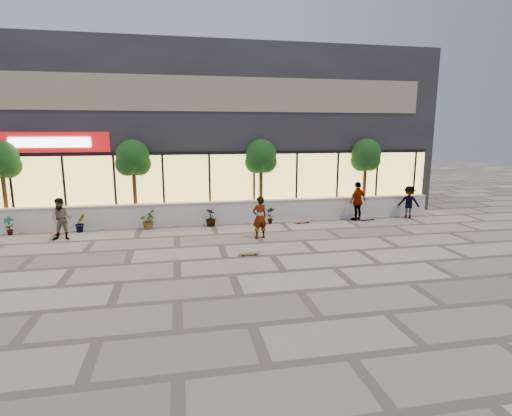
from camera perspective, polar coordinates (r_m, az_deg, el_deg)
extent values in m
plane|color=#A59C8F|center=(12.27, -3.43, -9.49)|extent=(80.00, 80.00, 0.00)
cube|color=silver|center=(18.85, -6.32, -0.72)|extent=(22.00, 0.35, 1.00)
cube|color=#B2AFA8|center=(18.75, -6.35, 0.84)|extent=(22.00, 0.42, 0.04)
cube|color=black|center=(23.96, -7.66, 10.74)|extent=(24.00, 9.00, 8.50)
cube|color=#F7D062|center=(19.62, -6.64, 3.28)|extent=(23.04, 0.05, 3.00)
cube|color=black|center=(19.44, -6.73, 7.80)|extent=(23.04, 0.08, 0.15)
cube|color=red|center=(20.11, -27.29, 8.35)|extent=(5.00, 0.10, 0.90)
cube|color=white|center=(20.04, -27.35, 8.34)|extent=(3.40, 0.06, 0.45)
cube|color=brown|center=(19.52, -6.92, 15.89)|extent=(21.60, 0.05, 1.60)
imported|color=black|center=(19.56, -31.82, -2.17)|extent=(0.43, 0.29, 0.81)
imported|color=black|center=(18.75, -23.80, -1.96)|extent=(0.57, 0.57, 0.81)
imported|color=black|center=(18.32, -15.24, -1.68)|extent=(0.68, 0.77, 0.81)
imported|color=black|center=(18.33, -6.48, -1.36)|extent=(0.64, 0.64, 0.81)
imported|color=black|center=(18.75, 2.08, -1.02)|extent=(0.46, 0.35, 0.81)
cylinder|color=#442E18|center=(20.70, -32.26, 1.84)|extent=(0.18, 0.18, 3.24)
sphere|color=black|center=(20.56, -32.70, 6.10)|extent=(1.50, 1.50, 1.50)
sphere|color=black|center=(20.53, -31.89, 5.17)|extent=(1.10, 1.10, 1.10)
cylinder|color=#442E18|center=(19.39, -16.94, 2.56)|extent=(0.18, 0.18, 3.24)
sphere|color=black|center=(19.24, -17.19, 7.12)|extent=(1.50, 1.50, 1.50)
sphere|color=black|center=(19.25, -17.89, 6.00)|extent=(1.10, 1.10, 1.10)
sphere|color=black|center=(19.29, -16.38, 6.10)|extent=(1.10, 1.10, 1.10)
cylinder|color=#442E18|center=(19.70, 0.71, 3.15)|extent=(0.18, 0.18, 3.24)
sphere|color=black|center=(19.55, 0.72, 7.65)|extent=(1.50, 1.50, 1.50)
sphere|color=black|center=(19.48, 0.02, 6.58)|extent=(1.10, 1.10, 1.10)
sphere|color=black|center=(19.68, 1.40, 6.62)|extent=(1.10, 1.10, 1.10)
cylinder|color=#442E18|center=(21.51, 15.23, 3.42)|extent=(0.18, 0.18, 3.24)
sphere|color=black|center=(21.37, 15.44, 7.54)|extent=(1.50, 1.50, 1.50)
sphere|color=black|center=(21.24, 14.84, 6.58)|extent=(1.10, 1.10, 1.10)
sphere|color=black|center=(21.55, 15.93, 6.58)|extent=(1.10, 1.10, 1.10)
imported|color=white|center=(16.07, 0.51, -1.35)|extent=(0.71, 0.55, 1.73)
imported|color=#887C58|center=(17.60, -26.02, -1.44)|extent=(0.87, 0.70, 1.70)
imported|color=silver|center=(19.92, 14.32, 0.95)|extent=(1.20, 0.90, 1.90)
imported|color=maroon|center=(21.26, 20.98, 0.78)|extent=(1.20, 1.01, 1.61)
cube|color=brown|center=(14.04, -1.00, -6.47)|extent=(0.75, 0.22, 0.02)
cylinder|color=black|center=(14.17, -0.15, -6.54)|extent=(0.05, 0.03, 0.05)
cylinder|color=black|center=(14.05, -0.02, -6.70)|extent=(0.05, 0.03, 0.05)
cylinder|color=black|center=(14.08, -1.97, -6.66)|extent=(0.05, 0.03, 0.05)
cylinder|color=black|center=(13.95, -1.87, -6.82)|extent=(0.05, 0.03, 0.05)
cube|color=#E0582A|center=(18.76, -26.06, -3.17)|extent=(0.70, 0.50, 0.02)
cylinder|color=black|center=(18.88, -25.47, -3.19)|extent=(0.06, 0.05, 0.05)
cylinder|color=black|center=(18.76, -25.37, -3.26)|extent=(0.06, 0.05, 0.05)
cylinder|color=black|center=(18.78, -26.73, -3.37)|extent=(0.06, 0.05, 0.05)
cylinder|color=black|center=(18.66, -26.64, -3.44)|extent=(0.06, 0.05, 0.05)
cube|color=brown|center=(18.98, 6.72, -1.93)|extent=(0.82, 0.35, 0.02)
cylinder|color=black|center=(19.17, 7.26, -1.99)|extent=(0.06, 0.04, 0.06)
cylinder|color=black|center=(19.05, 7.46, -2.08)|extent=(0.06, 0.04, 0.06)
cylinder|color=black|center=(18.94, 5.96, -2.12)|extent=(0.06, 0.04, 0.06)
cylinder|color=black|center=(18.82, 6.16, -2.21)|extent=(0.06, 0.04, 0.06)
cube|color=#604B8A|center=(20.23, 15.71, -1.44)|extent=(0.89, 0.45, 0.02)
cylinder|color=black|center=(20.48, 16.10, -1.50)|extent=(0.07, 0.05, 0.06)
cylinder|color=black|center=(20.37, 16.40, -1.58)|extent=(0.07, 0.05, 0.06)
cylinder|color=black|center=(20.12, 14.99, -1.66)|extent=(0.07, 0.05, 0.06)
cylinder|color=black|center=(20.01, 15.29, -1.74)|extent=(0.07, 0.05, 0.06)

